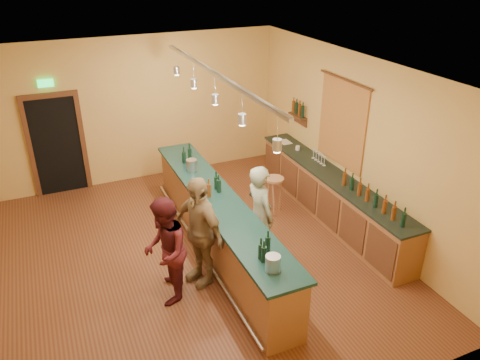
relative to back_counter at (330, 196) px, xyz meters
name	(u,v)px	position (x,y,z in m)	size (l,w,h in m)	color
floor	(188,258)	(-2.97, -0.18, -0.49)	(7.00, 7.00, 0.00)	#592C19
ceiling	(177,73)	(-2.97, -0.18, 2.71)	(6.50, 7.00, 0.02)	silver
wall_back	(135,111)	(-2.97, 3.32, 1.11)	(6.50, 0.02, 3.20)	#E2B454
wall_front	(293,320)	(-2.97, -3.68, 1.11)	(6.50, 0.02, 3.20)	#E2B454
wall_right	(354,143)	(0.28, -0.18, 1.11)	(0.02, 7.00, 3.20)	#E2B454
doorway	(57,143)	(-4.67, 3.30, 0.64)	(1.15, 0.09, 2.48)	black
tapestry	(342,124)	(0.26, 0.22, 1.36)	(0.03, 1.40, 1.60)	#9D391F
bottle_shelf	(298,111)	(0.20, 1.72, 1.18)	(0.17, 0.55, 0.54)	#4C2416
back_counter	(330,196)	(0.00, 0.00, 0.00)	(0.60, 4.55, 1.27)	brown
tasting_bar	(218,221)	(-2.40, -0.18, 0.12)	(0.73, 5.10, 1.38)	brown
pendant_track	(215,84)	(-2.40, -0.18, 2.50)	(0.11, 4.60, 0.50)	silver
bartender	(260,214)	(-1.85, -0.67, 0.38)	(0.63, 0.42, 1.74)	gray
customer_a	(165,251)	(-3.54, -1.01, 0.35)	(0.82, 0.64, 1.68)	#59191E
customer_b	(199,231)	(-2.95, -0.81, 0.43)	(1.07, 0.45, 1.82)	#997A51
bar_stool	(274,184)	(-0.91, 0.62, 0.14)	(0.38, 0.38, 0.77)	#A66F4B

